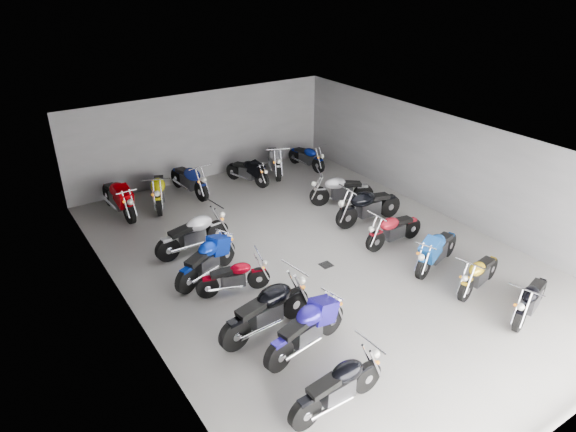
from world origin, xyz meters
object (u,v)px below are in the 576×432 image
motorcycle_left_a (338,386)px  motorcycle_left_d (234,277)px  drain_grate (326,265)px  motorcycle_right_d (394,229)px  motorcycle_right_c (437,250)px  motorcycle_right_f (341,190)px  motorcycle_right_e (368,206)px  motorcycle_left_e (207,260)px  motorcycle_right_b (479,274)px  motorcycle_left_b (307,328)px  motorcycle_right_a (531,299)px  motorcycle_back_d (248,171)px  motorcycle_back_b (159,190)px  motorcycle_back_c (189,180)px  motorcycle_back_e (275,160)px  motorcycle_back_a (118,198)px  motorcycle_back_f (307,157)px  motorcycle_left_f (193,234)px  motorcycle_left_c (267,310)px

motorcycle_left_a → motorcycle_left_d: motorcycle_left_a is taller
drain_grate → motorcycle_right_d: (2.27, -0.15, 0.48)m
motorcycle_right_c → motorcycle_right_f: size_ratio=1.04×
motorcycle_right_e → motorcycle_left_e: bearing=95.2°
motorcycle_right_b → motorcycle_right_f: size_ratio=0.94×
motorcycle_left_b → motorcycle_right_a: motorcycle_left_b is taller
motorcycle_right_d → motorcycle_right_c: bearing=-176.5°
motorcycle_left_b → motorcycle_left_d: size_ratio=1.25×
motorcycle_right_c → motorcycle_right_e: bearing=-20.6°
motorcycle_back_d → motorcycle_left_b: bearing=48.0°
drain_grate → motorcycle_right_e: size_ratio=0.14×
drain_grate → motorcycle_left_e: motorcycle_left_e is taller
motorcycle_back_b → motorcycle_back_c: (1.21, 0.30, -0.01)m
motorcycle_right_e → motorcycle_back_c: (-3.72, 5.03, -0.02)m
motorcycle_back_c → motorcycle_left_b: bearing=74.6°
motorcycle_right_a → motorcycle_back_b: 11.42m
motorcycle_right_e → motorcycle_back_e: size_ratio=1.10×
motorcycle_right_a → motorcycle_back_d: bearing=-8.0°
drain_grate → motorcycle_back_b: motorcycle_back_b is taller
motorcycle_back_c → motorcycle_back_d: size_ratio=1.20×
motorcycle_back_a → motorcycle_left_b: bearing=93.9°
drain_grate → motorcycle_right_a: bearing=-59.5°
motorcycle_right_c → motorcycle_back_f: 7.90m
motorcycle_right_c → motorcycle_back_e: bearing=-16.4°
motorcycle_right_d → motorcycle_back_b: size_ratio=0.93×
motorcycle_right_c → motorcycle_back_d: size_ratio=1.11×
motorcycle_back_b → motorcycle_right_b: bearing=139.9°
motorcycle_right_c → motorcycle_back_d: motorcycle_right_c is taller
motorcycle_left_b → motorcycle_back_f: 10.48m
motorcycle_right_a → motorcycle_left_f: bearing=20.3°
drain_grate → motorcycle_left_d: (-2.63, 0.25, 0.44)m
motorcycle_left_e → motorcycle_right_e: motorcycle_right_e is taller
motorcycle_right_e → motorcycle_back_e: bearing=7.0°
motorcycle_right_e → motorcycle_right_f: size_ratio=1.18×
motorcycle_back_a → motorcycle_right_a: bearing=116.0°
motorcycle_left_a → motorcycle_right_d: (5.05, 3.85, -0.02)m
motorcycle_left_a → motorcycle_left_c: (0.04, 2.54, 0.07)m
motorcycle_back_e → motorcycle_left_a: bearing=87.2°
motorcycle_right_c → motorcycle_left_a: bearing=98.0°
motorcycle_left_d → motorcycle_right_f: 5.93m
motorcycle_left_c → motorcycle_back_f: motorcycle_left_c is taller
drain_grate → motorcycle_left_a: bearing=-124.8°
drain_grate → motorcycle_right_b: (2.44, -2.95, 0.45)m
motorcycle_right_a → motorcycle_right_f: 7.10m
motorcycle_right_e → motorcycle_back_f: 4.96m
motorcycle_left_e → motorcycle_right_f: size_ratio=1.02×
motorcycle_right_b → motorcycle_back_d: motorcycle_back_d is taller
motorcycle_right_a → motorcycle_back_c: 11.24m
drain_grate → motorcycle_back_a: bearing=120.9°
motorcycle_left_f → motorcycle_right_c: (5.00, -4.29, -0.03)m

